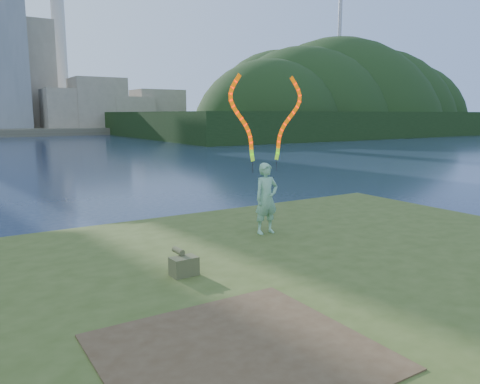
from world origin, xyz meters
TOP-DOWN VIEW (x-y plane):
  - ground at (0.00, 0.00)m, footprint 320.00×320.00m
  - grassy_knoll at (0.00, -2.30)m, footprint 20.00×18.00m
  - dirt_patch at (-2.20, -3.20)m, footprint 3.20×3.00m
  - wooded_hill at (59.57, 59.96)m, footprint 78.00×50.00m
  - woman_with_ribbons at (1.46, 1.38)m, footprint 2.09×0.42m
  - canvas_bag at (-1.56, -0.31)m, footprint 0.49×0.56m

SIDE VIEW (x-z plane):
  - ground at x=0.00m, z-range 0.00..0.00m
  - wooded_hill at x=59.57m, z-range -31.34..31.66m
  - grassy_knoll at x=0.00m, z-range -0.06..0.74m
  - dirt_patch at x=-2.20m, z-range 0.80..0.82m
  - canvas_bag at x=-1.56m, z-range 0.76..1.21m
  - woman_with_ribbons at x=1.46m, z-range 0.15..4.25m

